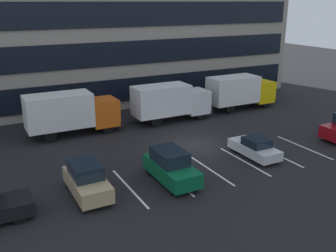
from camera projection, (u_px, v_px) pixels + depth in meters
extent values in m
plane|color=black|center=(194.00, 145.00, 29.02)|extent=(120.00, 120.00, 0.00)
cube|color=gray|center=(108.00, 14.00, 41.36)|extent=(40.01, 12.19, 18.00)
cube|color=black|center=(132.00, 89.00, 38.37)|extent=(38.41, 0.16, 2.30)
cube|color=black|center=(131.00, 53.00, 37.25)|extent=(38.41, 0.16, 2.30)
cube|color=black|center=(130.00, 14.00, 36.13)|extent=(38.41, 0.16, 2.30)
cube|color=silver|center=(129.00, 188.00, 22.35)|extent=(0.14, 5.40, 0.01)
cube|color=silver|center=(171.00, 178.00, 23.59)|extent=(0.14, 5.40, 0.01)
cube|color=silver|center=(209.00, 169.00, 24.83)|extent=(0.14, 5.40, 0.01)
cube|color=silver|center=(244.00, 161.00, 26.07)|extent=(0.14, 5.40, 0.01)
cube|color=silver|center=(275.00, 154.00, 27.31)|extent=(0.14, 5.40, 0.01)
cube|color=silver|center=(304.00, 147.00, 28.55)|extent=(0.14, 5.40, 0.01)
cube|color=#D85914|center=(103.00, 112.00, 31.99)|extent=(2.17, 2.37, 2.17)
cube|color=black|center=(115.00, 105.00, 32.33)|extent=(0.06, 1.99, 0.96)
cube|color=white|center=(59.00, 111.00, 30.21)|extent=(5.13, 2.47, 2.67)
cube|color=black|center=(117.00, 120.00, 32.79)|extent=(0.20, 2.37, 0.39)
cylinder|color=black|center=(100.00, 121.00, 33.19)|extent=(0.99, 0.30, 0.99)
cylinder|color=black|center=(108.00, 127.00, 31.48)|extent=(0.99, 0.30, 0.99)
cylinder|color=black|center=(45.00, 129.00, 31.11)|extent=(0.99, 0.30, 0.99)
cylinder|color=black|center=(50.00, 136.00, 29.40)|extent=(0.99, 0.30, 0.99)
cube|color=white|center=(195.00, 101.00, 35.55)|extent=(2.10, 2.30, 2.10)
cube|color=black|center=(205.00, 96.00, 35.87)|extent=(0.06, 1.93, 0.93)
cube|color=white|center=(161.00, 100.00, 33.81)|extent=(4.97, 2.39, 2.58)
cube|color=black|center=(205.00, 109.00, 36.32)|extent=(0.19, 2.30, 0.38)
cylinder|color=black|center=(190.00, 110.00, 36.70)|extent=(0.96, 0.29, 0.96)
cylinder|color=black|center=(201.00, 115.00, 35.05)|extent=(0.96, 0.29, 0.96)
cylinder|color=black|center=(147.00, 116.00, 34.69)|extent=(0.96, 0.29, 0.96)
cylinder|color=black|center=(156.00, 122.00, 33.04)|extent=(0.96, 0.29, 0.96)
cube|color=yellow|center=(261.00, 91.00, 39.46)|extent=(2.11, 2.30, 2.11)
cube|color=black|center=(269.00, 86.00, 39.79)|extent=(0.06, 1.93, 0.93)
cube|color=white|center=(233.00, 90.00, 37.73)|extent=(4.98, 2.40, 2.59)
cube|color=black|center=(268.00, 99.00, 40.23)|extent=(0.19, 2.30, 0.38)
cylinder|color=black|center=(254.00, 99.00, 40.62)|extent=(0.96, 0.29, 0.96)
cylinder|color=black|center=(266.00, 103.00, 38.96)|extent=(0.96, 0.29, 0.96)
cylinder|color=black|center=(218.00, 104.00, 38.61)|extent=(0.96, 0.29, 0.96)
cylinder|color=black|center=(230.00, 109.00, 36.95)|extent=(0.96, 0.29, 0.96)
cube|color=silver|center=(254.00, 149.00, 26.70)|extent=(1.66, 3.96, 0.64)
cube|color=black|center=(257.00, 142.00, 26.35)|extent=(1.46, 1.66, 0.55)
cylinder|color=black|center=(234.00, 149.00, 27.53)|extent=(0.20, 0.55, 0.55)
cylinder|color=black|center=(250.00, 145.00, 28.17)|extent=(0.20, 0.55, 0.55)
cylinder|color=black|center=(258.00, 161.00, 25.40)|extent=(0.20, 0.55, 0.55)
cylinder|color=black|center=(274.00, 157.00, 26.04)|extent=(0.20, 0.55, 0.55)
cylinder|color=black|center=(326.00, 135.00, 30.21)|extent=(0.69, 0.22, 0.69)
cube|color=#0C5933|center=(171.00, 170.00, 22.96)|extent=(1.83, 4.33, 0.89)
cube|color=black|center=(170.00, 156.00, 22.88)|extent=(1.61, 2.38, 0.80)
cylinder|color=black|center=(195.00, 183.00, 22.27)|extent=(0.21, 0.64, 0.64)
cylinder|color=black|center=(170.00, 189.00, 21.56)|extent=(0.21, 0.64, 0.64)
cylinder|color=black|center=(172.00, 165.00, 24.60)|extent=(0.21, 0.64, 0.64)
cylinder|color=black|center=(150.00, 170.00, 23.89)|extent=(0.21, 0.64, 0.64)
cylinder|color=black|center=(15.00, 203.00, 20.07)|extent=(0.63, 0.23, 0.63)
cylinder|color=black|center=(19.00, 218.00, 18.70)|extent=(0.63, 0.23, 0.63)
cube|color=tan|center=(87.00, 184.00, 21.33)|extent=(1.76, 4.16, 0.86)
cube|color=black|center=(85.00, 169.00, 21.25)|extent=(1.55, 2.29, 0.77)
cylinder|color=black|center=(109.00, 197.00, 20.67)|extent=(0.20, 0.62, 0.62)
cylinder|color=black|center=(81.00, 204.00, 19.99)|extent=(0.20, 0.62, 0.62)
cylinder|color=black|center=(94.00, 178.00, 22.91)|extent=(0.20, 0.62, 0.62)
cylinder|color=black|center=(68.00, 183.00, 22.23)|extent=(0.20, 0.62, 0.62)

